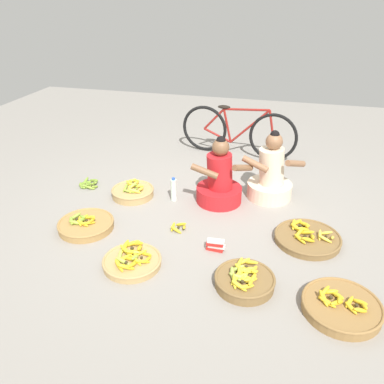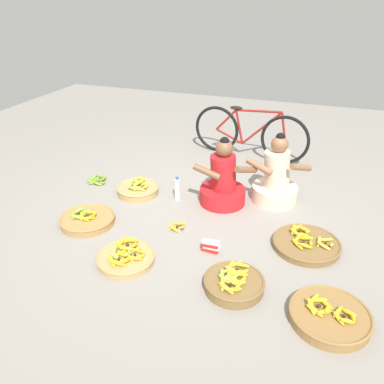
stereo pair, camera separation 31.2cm
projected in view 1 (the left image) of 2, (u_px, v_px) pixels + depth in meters
The scene contains 14 objects.
ground_plane at pixel (196, 212), 4.29m from camera, with size 10.00×10.00×0.00m, color gray.
vendor_woman_front at pixel (220, 182), 4.39m from camera, with size 0.65×0.52×0.79m.
vendor_woman_behind at pixel (271, 177), 4.48m from camera, with size 0.71×0.52×0.82m.
bicycle_leaning at pixel (238, 132), 5.58m from camera, with size 1.70×0.26×0.73m.
banana_basket_near_vendor at pixel (132, 261), 3.45m from camera, with size 0.53×0.53×0.15m.
banana_basket_back_right at pixel (86, 224), 3.97m from camera, with size 0.57×0.57×0.15m.
banana_basket_front_center at pixel (133, 192), 4.59m from camera, with size 0.50×0.50×0.17m.
banana_basket_front_left at pixel (307, 238), 3.78m from camera, with size 0.64×0.64×0.14m.
banana_basket_mid_right at pixel (244, 280), 3.20m from camera, with size 0.50×0.50×0.17m.
banana_basket_near_bicycle at pixel (341, 306), 2.95m from camera, with size 0.60×0.60×0.16m.
loose_bananas_back_center at pixel (88, 184), 4.83m from camera, with size 0.26×0.26×0.09m.
loose_bananas_mid_left at pixel (179, 227), 3.97m from camera, with size 0.16×0.17×0.08m.
water_bottle at pixel (174, 190), 4.47m from camera, with size 0.07×0.07×0.29m.
packet_carton_stack at pixel (215, 245), 3.64m from camera, with size 0.18×0.06×0.12m.
Camera 1 is at (0.87, -3.59, 2.20)m, focal length 36.34 mm.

